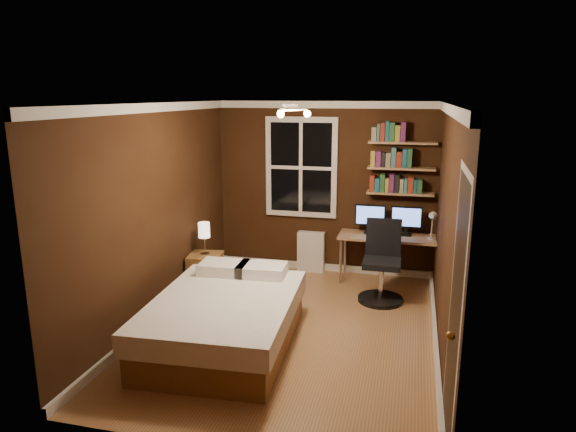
% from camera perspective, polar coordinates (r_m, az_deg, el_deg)
% --- Properties ---
extents(floor, '(4.20, 4.20, 0.00)m').
position_cam_1_polar(floor, '(5.95, 0.39, -12.45)').
color(floor, '#8E5B39').
rests_on(floor, ground).
extents(wall_back, '(3.20, 0.04, 2.50)m').
position_cam_1_polar(wall_back, '(7.53, 4.13, 3.08)').
color(wall_back, black).
rests_on(wall_back, ground).
extents(wall_left, '(0.04, 4.20, 2.50)m').
position_cam_1_polar(wall_left, '(6.08, -14.41, 0.21)').
color(wall_left, black).
rests_on(wall_left, ground).
extents(wall_right, '(0.04, 4.20, 2.50)m').
position_cam_1_polar(wall_right, '(5.39, 17.19, -1.65)').
color(wall_right, black).
rests_on(wall_right, ground).
extents(ceiling, '(3.20, 4.20, 0.02)m').
position_cam_1_polar(ceiling, '(5.36, 0.43, 12.40)').
color(ceiling, white).
rests_on(ceiling, wall_back).
extents(window, '(1.06, 0.06, 1.46)m').
position_cam_1_polar(window, '(7.52, 1.48, 5.41)').
color(window, silver).
rests_on(window, wall_back).
extents(door, '(0.03, 0.82, 2.05)m').
position_cam_1_polar(door, '(3.99, 17.96, -10.41)').
color(door, black).
rests_on(door, ground).
extents(door_knob, '(0.06, 0.06, 0.06)m').
position_cam_1_polar(door_knob, '(3.73, 17.61, -12.56)').
color(door_knob, '#B6823B').
rests_on(door_knob, door).
extents(ceiling_fixture, '(0.44, 0.44, 0.18)m').
position_cam_1_polar(ceiling_fixture, '(5.26, 0.17, 11.29)').
color(ceiling_fixture, beige).
rests_on(ceiling_fixture, ceiling).
extents(bookshelf_lower, '(0.92, 0.22, 0.03)m').
position_cam_1_polar(bookshelf_lower, '(7.31, 12.34, 2.49)').
color(bookshelf_lower, '#A1784E').
rests_on(bookshelf_lower, wall_back).
extents(books_row_lower, '(0.66, 0.16, 0.23)m').
position_cam_1_polar(books_row_lower, '(7.29, 12.39, 3.50)').
color(books_row_lower, maroon).
rests_on(books_row_lower, bookshelf_lower).
extents(bookshelf_middle, '(0.92, 0.22, 0.03)m').
position_cam_1_polar(bookshelf_middle, '(7.26, 12.48, 5.21)').
color(bookshelf_middle, '#A1784E').
rests_on(bookshelf_middle, wall_back).
extents(books_row_middle, '(0.48, 0.16, 0.23)m').
position_cam_1_polar(books_row_middle, '(7.24, 12.53, 6.23)').
color(books_row_middle, '#1B597C').
rests_on(books_row_middle, bookshelf_middle).
extents(bookshelf_upper, '(0.92, 0.22, 0.03)m').
position_cam_1_polar(bookshelf_upper, '(7.22, 12.62, 7.96)').
color(bookshelf_upper, '#A1784E').
rests_on(bookshelf_upper, wall_back).
extents(books_row_upper, '(0.42, 0.16, 0.23)m').
position_cam_1_polar(books_row_upper, '(7.21, 12.67, 8.99)').
color(books_row_upper, '#275C33').
rests_on(books_row_upper, bookshelf_upper).
extents(bed, '(1.52, 2.04, 0.67)m').
position_cam_1_polar(bed, '(5.54, -7.01, -11.35)').
color(bed, brown).
rests_on(bed, ground).
extents(nightstand, '(0.47, 0.47, 0.52)m').
position_cam_1_polar(nightstand, '(6.98, -9.13, -6.29)').
color(nightstand, brown).
rests_on(nightstand, ground).
extents(bedside_lamp, '(0.15, 0.15, 0.44)m').
position_cam_1_polar(bedside_lamp, '(6.84, -9.28, -2.50)').
color(bedside_lamp, beige).
rests_on(bedside_lamp, nightstand).
extents(radiator, '(0.40, 0.14, 0.60)m').
position_cam_1_polar(radiator, '(7.69, 2.58, -3.98)').
color(radiator, silver).
rests_on(radiator, ground).
extents(desk, '(1.41, 0.53, 0.67)m').
position_cam_1_polar(desk, '(7.30, 11.23, -2.65)').
color(desk, '#A1784E').
rests_on(desk, ground).
extents(monitor_left, '(0.43, 0.12, 0.42)m').
position_cam_1_polar(monitor_left, '(7.32, 9.11, -0.33)').
color(monitor_left, black).
rests_on(monitor_left, desk).
extents(monitor_right, '(0.43, 0.12, 0.42)m').
position_cam_1_polar(monitor_right, '(7.30, 13.00, -0.55)').
color(monitor_right, black).
rests_on(monitor_right, desk).
extents(desk_lamp, '(0.14, 0.32, 0.44)m').
position_cam_1_polar(desk_lamp, '(7.10, 15.73, -0.99)').
color(desk_lamp, silver).
rests_on(desk_lamp, desk).
extents(office_chair, '(0.57, 0.57, 1.04)m').
position_cam_1_polar(office_chair, '(6.70, 10.37, -5.94)').
color(office_chair, black).
rests_on(office_chair, ground).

